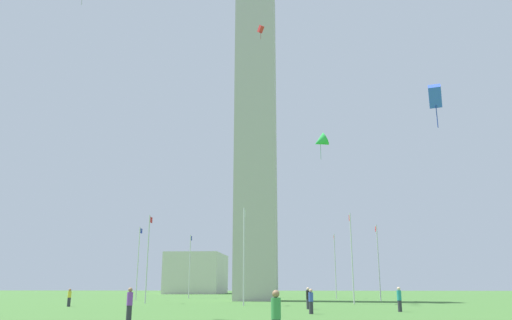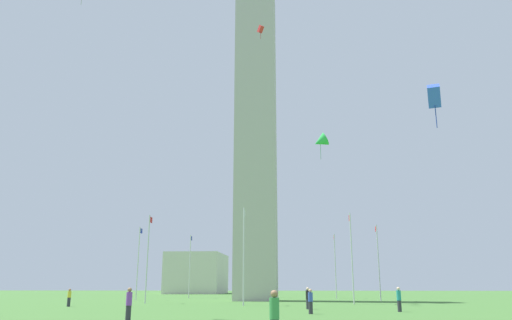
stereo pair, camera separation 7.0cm
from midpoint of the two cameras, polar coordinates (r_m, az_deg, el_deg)
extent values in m
plane|color=#3D6B2D|center=(64.15, -0.03, -16.11)|extent=(260.00, 260.00, 0.00)
cube|color=#B7B2A8|center=(67.17, -0.03, 2.85)|extent=(5.46, 5.46, 43.68)
cylinder|color=silver|center=(79.69, 0.85, -12.40)|extent=(0.14, 0.14, 9.44)
cube|color=red|center=(80.51, 0.87, -9.37)|extent=(1.00, 0.03, 0.64)
cylinder|color=silver|center=(76.66, -7.79, -12.19)|extent=(0.14, 0.14, 9.44)
cube|color=#1E2D99|center=(77.48, -7.60, -9.05)|extent=(1.00, 0.03, 0.64)
cylinder|color=silver|center=(67.20, -13.66, -11.62)|extent=(0.14, 0.14, 9.44)
cube|color=#1E2D99|center=(68.04, -13.30, -8.05)|extent=(1.00, 0.03, 0.64)
cylinder|color=silver|center=(55.36, -12.60, -11.15)|extent=(0.14, 0.14, 9.44)
cube|color=red|center=(56.27, -12.20, -6.84)|extent=(1.00, 0.03, 0.64)
cylinder|color=silver|center=(48.72, -1.47, -11.08)|extent=(0.14, 0.14, 9.44)
cube|color=white|center=(49.70, -1.38, -6.19)|extent=(1.00, 0.03, 0.64)
cylinder|color=silver|center=(53.36, 11.11, -11.11)|extent=(0.14, 0.14, 9.44)
cube|color=red|center=(54.30, 10.83, -6.65)|extent=(1.00, 0.03, 0.64)
cylinder|color=silver|center=(64.87, 14.09, -11.50)|extent=(0.14, 0.14, 9.44)
cube|color=red|center=(65.74, 13.78, -7.81)|extent=(1.00, 0.03, 0.64)
cylinder|color=silver|center=(75.23, 9.21, -12.09)|extent=(0.14, 0.14, 9.44)
cube|color=red|center=(76.06, 9.05, -8.90)|extent=(1.00, 0.03, 0.64)
cylinder|color=#388C47|center=(16.44, 2.22, -16.93)|extent=(0.32, 0.32, 0.67)
sphere|color=#936B4C|center=(16.43, 2.20, -15.35)|extent=(0.24, 0.24, 0.24)
cylinder|color=#2D2D38|center=(49.16, -21.05, -15.23)|extent=(0.29, 0.29, 0.80)
cylinder|color=yellow|center=(49.14, -20.98, -14.44)|extent=(0.32, 0.32, 0.55)
sphere|color=#936B4C|center=(49.14, -20.94, -13.98)|extent=(0.24, 0.24, 0.24)
cylinder|color=#2D2D38|center=(28.51, -14.69, -16.93)|extent=(0.29, 0.29, 0.80)
cylinder|color=purple|center=(28.48, -14.59, -15.41)|extent=(0.32, 0.32, 0.71)
sphere|color=#936B4C|center=(28.47, -14.52, -14.46)|extent=(0.24, 0.24, 0.24)
cylinder|color=#2D2D38|center=(38.61, 16.40, -16.05)|extent=(0.29, 0.29, 0.80)
cylinder|color=teal|center=(38.59, 16.31, -14.93)|extent=(0.32, 0.32, 0.71)
sphere|color=beige|center=(38.58, 16.26, -14.23)|extent=(0.24, 0.24, 0.24)
cylinder|color=#2D2D38|center=(41.36, 6.07, -16.39)|extent=(0.29, 0.29, 0.80)
cylinder|color=black|center=(41.34, 6.04, -15.37)|extent=(0.32, 0.32, 0.68)
sphere|color=beige|center=(41.33, 6.03, -14.73)|extent=(0.24, 0.24, 0.24)
cylinder|color=#2D2D38|center=(34.56, 6.40, -16.78)|extent=(0.29, 0.29, 0.80)
cylinder|color=#3851B2|center=(34.53, 6.36, -15.61)|extent=(0.32, 0.32, 0.60)
sphere|color=tan|center=(34.53, 6.34, -14.91)|extent=(0.24, 0.24, 0.24)
cone|color=green|center=(58.23, 7.49, 2.16)|extent=(1.67, 2.06, 2.06)
cylinder|color=#208035|center=(57.88, 7.53, 0.96)|extent=(0.04, 0.04, 1.91)
cube|color=blue|center=(24.29, 20.09, 7.01)|extent=(1.14, 0.81, 1.12)
cylinder|color=#233C9D|center=(24.00, 20.27, 5.06)|extent=(0.04, 0.04, 1.32)
cube|color=red|center=(60.39, 0.52, 15.04)|extent=(0.98, 0.93, 0.95)
cylinder|color=maroon|center=(60.03, 0.52, 14.41)|extent=(0.04, 0.04, 1.13)
cube|color=beige|center=(123.54, -6.88, -13.03)|extent=(19.74, 12.51, 9.44)
camera|label=1|loc=(0.03, -90.03, 0.01)|focal=34.25mm
camera|label=2|loc=(0.03, 89.97, -0.01)|focal=34.25mm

